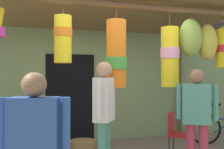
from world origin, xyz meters
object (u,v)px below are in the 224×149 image
at_px(display_table, 21,122).
at_px(flower_heap_on_table, 17,115).
at_px(wicker_basket_by_table, 83,147).
at_px(customer_foreground, 104,109).
at_px(shopper_by_bananas, 34,149).
at_px(passerby_at_right, 197,114).
at_px(folding_chair, 177,131).

xyz_separation_m(display_table, flower_heap_on_table, (-0.07, -0.07, 0.15)).
relative_size(wicker_basket_by_table, customer_foreground, 0.30).
distance_m(shopper_by_bananas, passerby_at_right, 2.61).
bearing_deg(flower_heap_on_table, shopper_by_bananas, -85.18).
height_order(folding_chair, wicker_basket_by_table, folding_chair).
bearing_deg(wicker_basket_by_table, flower_heap_on_table, 176.56).
xyz_separation_m(folding_chair, customer_foreground, (-1.51, -0.56, 0.51)).
bearing_deg(display_table, passerby_at_right, -37.13).
relative_size(flower_heap_on_table, wicker_basket_by_table, 1.64).
distance_m(display_table, shopper_by_bananas, 3.10).
height_order(folding_chair, customer_foreground, customer_foreground).
bearing_deg(customer_foreground, shopper_by_bananas, -123.43).
bearing_deg(shopper_by_bananas, display_table, 93.37).
bearing_deg(flower_heap_on_table, customer_foreground, -49.65).
distance_m(display_table, folding_chair, 2.88).
bearing_deg(folding_chair, shopper_by_bananas, -140.32).
xyz_separation_m(display_table, shopper_by_bananas, (0.18, -3.08, 0.25)).
bearing_deg(shopper_by_bananas, folding_chair, 39.68).
xyz_separation_m(flower_heap_on_table, customer_foreground, (1.26, -1.49, 0.23)).
relative_size(flower_heap_on_table, shopper_by_bananas, 0.55).
distance_m(wicker_basket_by_table, customer_foreground, 1.67).
height_order(display_table, folding_chair, folding_chair).
bearing_deg(customer_foreground, display_table, 127.37).
bearing_deg(shopper_by_bananas, wicker_basket_by_table, 71.93).
xyz_separation_m(flower_heap_on_table, folding_chair, (2.77, -0.92, -0.28)).
xyz_separation_m(display_table, passerby_at_right, (2.51, -1.90, 0.31)).
height_order(flower_heap_on_table, folding_chair, flower_heap_on_table).
relative_size(wicker_basket_by_table, shopper_by_bananas, 0.33).
bearing_deg(wicker_basket_by_table, display_table, 172.77).
bearing_deg(wicker_basket_by_table, shopper_by_bananas, -108.07).
xyz_separation_m(display_table, customer_foreground, (1.19, -1.56, 0.38)).
relative_size(folding_chair, customer_foreground, 0.49).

